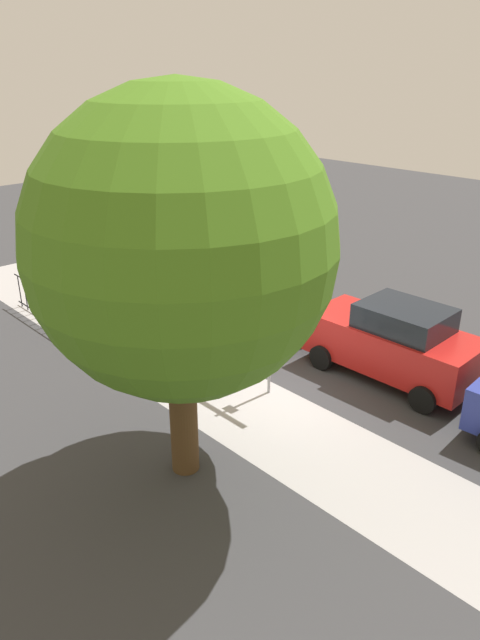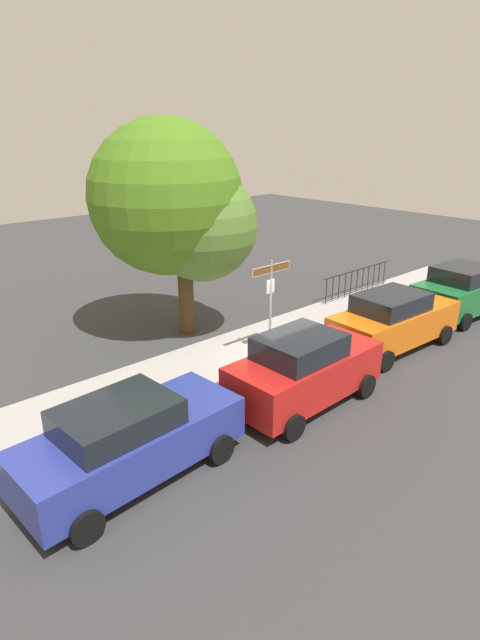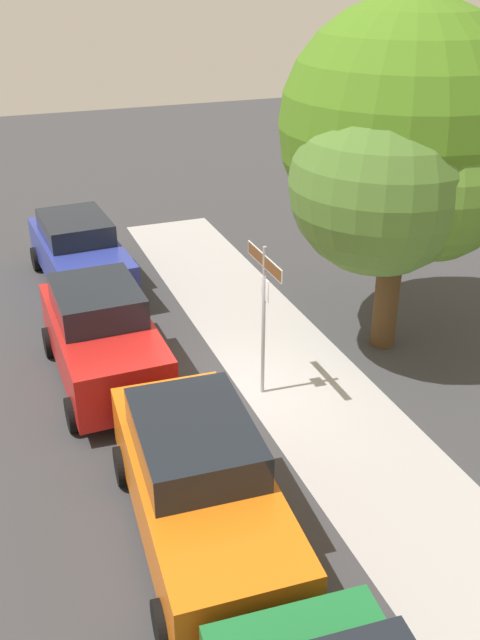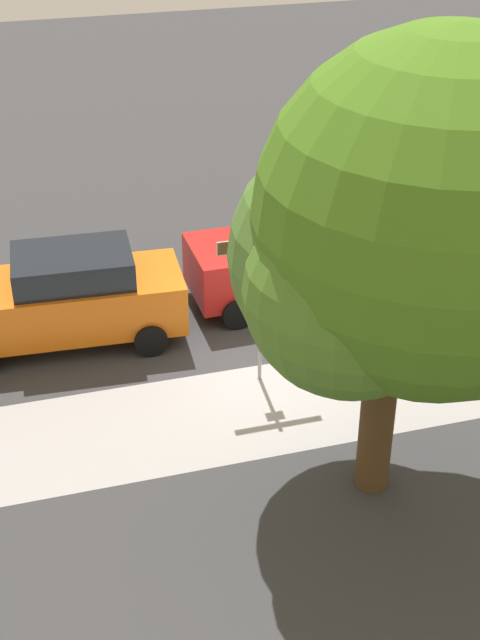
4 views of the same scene
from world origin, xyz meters
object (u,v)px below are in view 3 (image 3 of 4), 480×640
shade_tree (399,147)px  car_orange (199,485)px  car_blue (80,253)px  car_red (102,336)px  street_sign (264,292)px

shade_tree → car_orange: (4.28, -5.57, -3.34)m
car_blue → car_red: car_red is taller
shade_tree → car_blue: (-5.32, -5.69, -3.38)m
shade_tree → car_blue: shade_tree is taller
shade_tree → car_red: 6.89m
street_sign → shade_tree: 4.02m
street_sign → car_orange: size_ratio=0.64×
car_red → car_orange: size_ratio=0.90×
car_red → shade_tree: bearing=84.1°
car_blue → car_orange: car_orange is taller
car_blue → shade_tree: bearing=43.4°
shade_tree → car_orange: size_ratio=1.49×
car_blue → car_red: 4.82m
street_sign → shade_tree: shade_tree is taller
shade_tree → car_orange: shade_tree is taller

